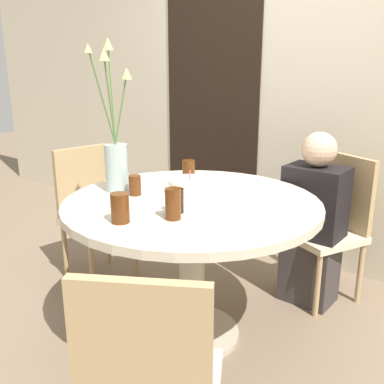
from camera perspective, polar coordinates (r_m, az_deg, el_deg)
ground_plane at (r=2.46m, az=0.00°, el=-18.42°), size 16.00×16.00×0.00m
wall_back at (r=3.14m, az=15.56°, el=13.88°), size 8.00×0.05×2.60m
doorway_panel at (r=3.55m, az=2.52°, el=10.20°), size 0.90×0.01×2.05m
dining_table at (r=2.16m, az=0.00°, el=-4.60°), size 1.27×1.27×0.77m
chair_far_back at (r=2.77m, az=18.28°, el=-3.60°), size 0.53×0.53×0.89m
chair_left_flank at (r=2.95m, az=-13.27°, el=-1.99°), size 0.45×0.45×0.89m
chair_near_front at (r=1.39m, az=-5.54°, el=-24.13°), size 0.55×0.55×0.89m
birthday_cake at (r=2.22m, az=-0.29°, el=0.81°), size 0.23×0.23×0.12m
flower_vase at (r=2.26m, az=-10.13°, el=5.10°), size 0.17×0.22×0.77m
side_plate at (r=2.55m, az=-4.99°, el=2.02°), size 0.19×0.19×0.01m
drink_glass_0 at (r=1.92m, az=-2.10°, el=-1.17°), size 0.07×0.07×0.11m
drink_glass_1 at (r=1.82m, az=-9.58°, el=-2.12°), size 0.08×0.08×0.13m
drink_glass_2 at (r=2.20m, az=-7.62°, el=0.90°), size 0.06×0.06×0.10m
drink_glass_3 at (r=1.83m, az=-2.57°, el=-1.58°), size 0.07×0.07×0.14m
drink_glass_4 at (r=2.45m, az=-0.46°, el=2.85°), size 0.07×0.07×0.12m
person_woman at (r=2.66m, az=15.83°, el=-4.29°), size 0.34×0.24×1.05m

